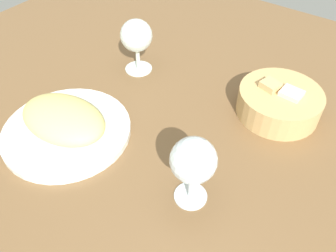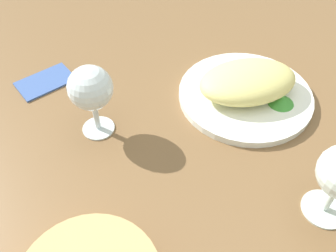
% 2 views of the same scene
% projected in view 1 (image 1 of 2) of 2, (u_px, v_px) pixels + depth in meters
% --- Properties ---
extents(ground_plane, '(1.40, 1.40, 0.02)m').
position_uv_depth(ground_plane, '(147.00, 133.00, 0.71)').
color(ground_plane, brown).
extents(plate, '(0.26, 0.26, 0.01)m').
position_uv_depth(plate, '(67.00, 131.00, 0.69)').
color(plate, white).
rests_on(plate, ground_plane).
extents(omelette, '(0.19, 0.13, 0.05)m').
position_uv_depth(omelette, '(63.00, 119.00, 0.67)').
color(omelette, '#DFD47B').
rests_on(omelette, plate).
extents(lettuce_garnish, '(0.05, 0.05, 0.02)m').
position_uv_depth(lettuce_garnish, '(64.00, 104.00, 0.73)').
color(lettuce_garnish, '#398D32').
rests_on(lettuce_garnish, plate).
extents(bread_basket, '(0.17, 0.17, 0.07)m').
position_uv_depth(bread_basket, '(279.00, 102.00, 0.72)').
color(bread_basket, tan).
rests_on(bread_basket, ground_plane).
extents(wine_glass_near, '(0.07, 0.07, 0.13)m').
position_uv_depth(wine_glass_near, '(193.00, 162.00, 0.53)').
color(wine_glass_near, silver).
rests_on(wine_glass_near, ground_plane).
extents(wine_glass_far, '(0.08, 0.08, 0.13)m').
position_uv_depth(wine_glass_far, '(136.00, 38.00, 0.80)').
color(wine_glass_far, silver).
rests_on(wine_glass_far, ground_plane).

